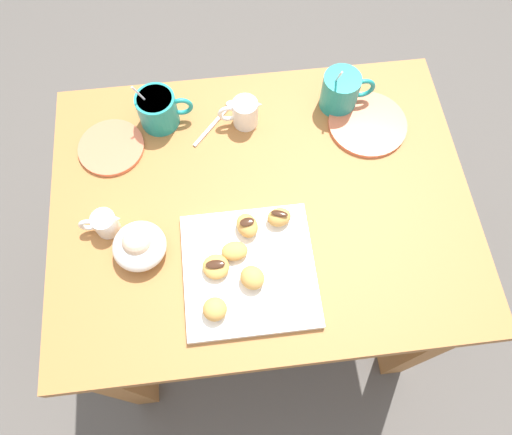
{
  "coord_description": "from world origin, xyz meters",
  "views": [
    {
      "loc": [
        -0.07,
        -0.48,
        1.73
      ],
      "look_at": [
        -0.02,
        -0.05,
        0.77
      ],
      "focal_mm": 33.9,
      "sensor_mm": 36.0,
      "label": 1
    }
  ],
  "objects": [
    {
      "name": "chocolate_sauce_pitcher",
      "position": [
        -0.34,
        -0.03,
        0.78
      ],
      "size": [
        0.09,
        0.05,
        0.06
      ],
      "color": "white",
      "rests_on": "dining_table"
    },
    {
      "name": "chocolate_drizzle_0",
      "position": [
        -0.11,
        -0.15,
        0.8
      ],
      "size": [
        0.04,
        0.02,
        0.0
      ],
      "primitive_type": "ellipsoid",
      "rotation": [
        0.0,
        0.0,
        3.1
      ],
      "color": "#381E11",
      "rests_on": "beignet_0"
    },
    {
      "name": "loose_spoon_near_saucer",
      "position": [
        -0.07,
        0.24,
        0.76
      ],
      "size": [
        0.12,
        0.12,
        0.01
      ],
      "color": "silver",
      "rests_on": "dining_table"
    },
    {
      "name": "beignet_1",
      "position": [
        0.03,
        -0.06,
        0.79
      ],
      "size": [
        0.06,
        0.05,
        0.03
      ],
      "primitive_type": "ellipsoid",
      "rotation": [
        0.0,
        0.0,
        0.15
      ],
      "color": "#D19347",
      "rests_on": "pastry_plate_square"
    },
    {
      "name": "pastry_plate_square",
      "position": [
        -0.05,
        -0.16,
        0.76
      ],
      "size": [
        0.27,
        0.27,
        0.02
      ],
      "primitive_type": "cube",
      "color": "white",
      "rests_on": "dining_table"
    },
    {
      "name": "beignet_0",
      "position": [
        -0.11,
        -0.15,
        0.78
      ],
      "size": [
        0.07,
        0.07,
        0.03
      ],
      "primitive_type": "ellipsoid",
      "rotation": [
        0.0,
        0.0,
        2.71
      ],
      "color": "#D19347",
      "rests_on": "pastry_plate_square"
    },
    {
      "name": "coffee_mug_teal_left",
      "position": [
        -0.22,
        0.24,
        0.8
      ],
      "size": [
        0.13,
        0.09,
        0.13
      ],
      "color": "teal",
      "rests_on": "dining_table"
    },
    {
      "name": "beignet_3",
      "position": [
        -0.04,
        -0.07,
        0.79
      ],
      "size": [
        0.06,
        0.07,
        0.04
      ],
      "primitive_type": "ellipsoid",
      "rotation": [
        0.0,
        0.0,
        0.31
      ],
      "color": "#D19347",
      "rests_on": "pastry_plate_square"
    },
    {
      "name": "ice_cream_bowl",
      "position": [
        -0.27,
        -0.09,
        0.79
      ],
      "size": [
        0.11,
        0.11,
        0.08
      ],
      "color": "white",
      "rests_on": "dining_table"
    },
    {
      "name": "beignet_5",
      "position": [
        -0.12,
        -0.24,
        0.79
      ],
      "size": [
        0.06,
        0.06,
        0.04
      ],
      "primitive_type": "ellipsoid",
      "rotation": [
        0.0,
        0.0,
        3.53
      ],
      "color": "#D19347",
      "rests_on": "pastry_plate_square"
    },
    {
      "name": "dining_table",
      "position": [
        0.0,
        0.0,
        0.6
      ],
      "size": [
        0.95,
        0.72,
        0.75
      ],
      "color": "#A36633",
      "rests_on": "ground_plane"
    },
    {
      "name": "saucer_coral_right",
      "position": [
        0.28,
        0.17,
        0.76
      ],
      "size": [
        0.19,
        0.19,
        0.01
      ],
      "primitive_type": "cylinder",
      "color": "#E5704C",
      "rests_on": "dining_table"
    },
    {
      "name": "chocolate_drizzle_1",
      "position": [
        0.03,
        -0.06,
        0.8
      ],
      "size": [
        0.04,
        0.03,
        0.0
      ],
      "primitive_type": "ellipsoid",
      "rotation": [
        0.0,
        0.0,
        -0.33
      ],
      "color": "#381E11",
      "rests_on": "beignet_1"
    },
    {
      "name": "ground_plane",
      "position": [
        0.0,
        0.0,
        0.0
      ],
      "size": [
        8.0,
        8.0,
        0.0
      ],
      "primitive_type": "plane",
      "color": "#514C47"
    },
    {
      "name": "beignet_4",
      "position": [
        -0.04,
        -0.19,
        0.79
      ],
      "size": [
        0.07,
        0.07,
        0.04
      ],
      "primitive_type": "ellipsoid",
      "rotation": [
        0.0,
        0.0,
        0.57
      ],
      "color": "#D19347",
      "rests_on": "pastry_plate_square"
    },
    {
      "name": "saucer_coral_left",
      "position": [
        -0.34,
        0.18,
        0.76
      ],
      "size": [
        0.15,
        0.15,
        0.01
      ],
      "primitive_type": "cylinder",
      "color": "#E5704C",
      "rests_on": "dining_table"
    },
    {
      "name": "chocolate_drizzle_3",
      "position": [
        -0.04,
        -0.07,
        0.81
      ],
      "size": [
        0.03,
        0.02,
        0.0
      ],
      "primitive_type": "ellipsoid",
      "rotation": [
        0.0,
        0.0,
        0.16
      ],
      "color": "#381E11",
      "rests_on": "beignet_3"
    },
    {
      "name": "beignet_2",
      "position": [
        -0.07,
        -0.12,
        0.78
      ],
      "size": [
        0.06,
        0.04,
        0.03
      ],
      "primitive_type": "ellipsoid",
      "rotation": [
        0.0,
        0.0,
        6.28
      ],
      "color": "#D19347",
      "rests_on": "pastry_plate_square"
    },
    {
      "name": "cream_pitcher_white",
      "position": [
        -0.01,
        0.22,
        0.79
      ],
      "size": [
        0.1,
        0.06,
        0.07
      ],
      "color": "white",
      "rests_on": "dining_table"
    },
    {
      "name": "coffee_mug_teal_right",
      "position": [
        0.22,
        0.24,
        0.8
      ],
      "size": [
        0.13,
        0.09,
        0.15
      ],
      "color": "teal",
      "rests_on": "dining_table"
    }
  ]
}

